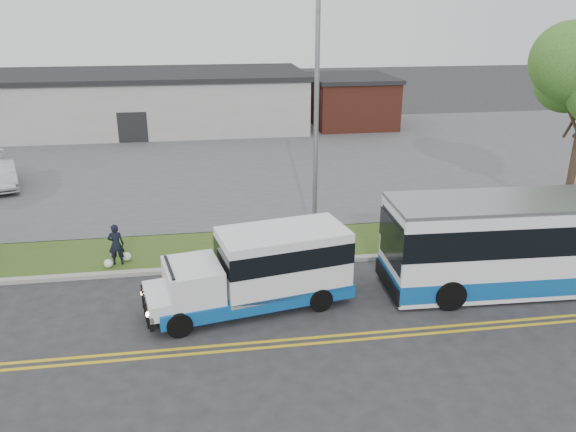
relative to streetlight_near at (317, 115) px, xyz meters
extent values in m
plane|color=#28282B|center=(-3.00, -2.73, -5.23)|extent=(140.00, 140.00, 0.00)
cube|color=gold|center=(-3.00, -6.58, -5.23)|extent=(70.00, 0.12, 0.01)
cube|color=gold|center=(-3.00, -6.88, -5.23)|extent=(70.00, 0.12, 0.01)
cube|color=#9E9B93|center=(-3.00, -1.63, -5.16)|extent=(80.00, 0.30, 0.15)
cube|color=#37501A|center=(-3.00, 0.17, -5.18)|extent=(80.00, 3.30, 0.10)
cube|color=#4C4C4F|center=(-3.00, 14.27, -5.18)|extent=(80.00, 25.00, 0.10)
cube|color=#9E9E99|center=(-9.00, 24.27, -3.23)|extent=(25.00, 10.00, 4.00)
cube|color=black|center=(-9.00, 24.27, -1.06)|extent=(25.40, 10.40, 0.35)
cube|color=black|center=(-9.00, 19.32, -4.13)|extent=(2.00, 0.15, 2.20)
cube|color=brown|center=(7.50, 23.27, -3.43)|extent=(6.00, 7.00, 3.60)
cube|color=black|center=(7.50, 23.27, -1.48)|extent=(6.30, 7.30, 0.30)
cylinder|color=#36281D|center=(11.00, 0.27, -2.75)|extent=(0.32, 0.32, 4.76)
cylinder|color=gray|center=(0.00, 0.07, -0.38)|extent=(0.18, 0.18, 9.50)
cube|color=#0D4D97|center=(-2.86, -4.48, -4.74)|extent=(6.41, 3.20, 0.45)
cube|color=white|center=(-1.88, -4.29, -3.70)|extent=(4.29, 2.79, 1.89)
cube|color=black|center=(-1.88, -4.29, -3.39)|extent=(4.31, 2.83, 0.68)
cube|color=white|center=(-4.71, -4.84, -4.02)|extent=(1.96, 2.21, 1.08)
cube|color=black|center=(-5.38, -4.97, -3.84)|extent=(0.42, 1.70, 0.81)
cube|color=white|center=(-5.68, -5.03, -4.47)|extent=(1.24, 1.98, 0.50)
cube|color=black|center=(-6.08, -5.10, -4.74)|extent=(0.49, 1.84, 0.45)
sphere|color=#FFD88C|center=(-6.00, -5.78, -4.51)|extent=(0.21, 0.21, 0.18)
sphere|color=#FFD88C|center=(-6.26, -4.45, -4.51)|extent=(0.21, 0.21, 0.18)
cylinder|color=black|center=(-5.15, -5.91, -4.85)|extent=(0.79, 0.39, 0.76)
cylinder|color=black|center=(-5.52, -4.00, -4.85)|extent=(0.79, 0.39, 0.76)
cylinder|color=black|center=(-0.81, -5.07, -4.85)|extent=(0.79, 0.39, 0.76)
cylinder|color=black|center=(-1.18, -3.16, -4.85)|extent=(0.79, 0.39, 0.76)
cube|color=white|center=(7.29, -4.51, -3.64)|extent=(11.39, 2.95, 2.98)
cube|color=#0D4D97|center=(7.29, -4.51, -4.67)|extent=(11.41, 2.97, 0.62)
cube|color=black|center=(7.29, -4.51, -3.07)|extent=(11.43, 2.99, 0.98)
cube|color=black|center=(1.69, -4.32, -3.28)|extent=(0.18, 2.37, 1.64)
cube|color=black|center=(1.62, -4.32, -4.77)|extent=(0.21, 2.57, 0.51)
cube|color=gray|center=(7.29, -4.51, -2.13)|extent=(11.39, 2.95, 0.12)
cylinder|color=black|center=(3.24, -5.59, -4.74)|extent=(1.00, 0.36, 0.99)
cylinder|color=black|center=(3.32, -3.16, -4.74)|extent=(1.00, 0.36, 0.99)
imported|color=black|center=(-7.53, -0.83, -4.35)|extent=(0.57, 0.38, 1.57)
imported|color=#B7BABF|center=(-14.69, 9.68, -4.46)|extent=(2.68, 4.30, 1.34)
sphere|color=white|center=(-7.83, -1.08, -4.97)|extent=(0.32, 0.32, 0.32)
sphere|color=white|center=(-7.23, -0.58, -4.97)|extent=(0.32, 0.32, 0.32)
camera|label=1|loc=(-4.15, -20.28, 3.78)|focal=35.00mm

